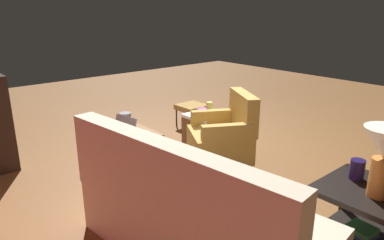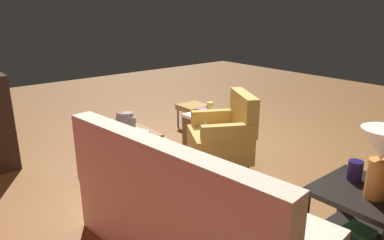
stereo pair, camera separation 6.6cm
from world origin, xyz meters
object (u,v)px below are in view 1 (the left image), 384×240
object	(u,v)px
laptop	(130,129)
couch	(195,219)
table_lamp	(384,151)
yellow_mug	(209,106)
pet_bowl_steel	(125,114)
book_stack_hamper	(205,112)
side_table	(364,212)
small_vase	(357,169)
laptop_desk	(134,137)
ottoman	(192,108)
armchair	(224,136)
book_stack_shelf	(361,231)
tv_remote	(205,111)
wicker_hamper	(205,132)

from	to	relation	value
laptop	couch	bearing A→B (deg)	165.57
table_lamp	laptop	world-z (taller)	table_lamp
yellow_mug	pet_bowl_steel	xyz separation A→B (m)	(2.08, 0.05, -0.57)
book_stack_hamper	side_table	bearing A→B (deg)	166.85
small_vase	laptop_desk	size ratio (longest dim) A/B	0.27
couch	ottoman	xyz separation A→B (m)	(2.37, -1.99, -0.02)
small_vase	yellow_mug	world-z (taller)	small_vase
table_lamp	armchair	bearing A→B (deg)	-12.90
side_table	laptop_desk	distance (m)	2.39
side_table	book_stack_shelf	xyz separation A→B (m)	(0.00, -0.01, -0.17)
couch	armchair	distance (m)	1.71
tv_remote	book_stack_shelf	bearing A→B (deg)	-178.80
side_table	couch	bearing A→B (deg)	50.91
laptop	book_stack_hamper	world-z (taller)	laptop
couch	pet_bowl_steel	world-z (taller)	couch
yellow_mug	tv_remote	distance (m)	0.18
laptop	pet_bowl_steel	size ratio (longest dim) A/B	1.80
table_lamp	tv_remote	distance (m)	2.63
tv_remote	ottoman	world-z (taller)	tv_remote
couch	small_vase	bearing A→B (deg)	-121.19
table_lamp	laptop	xyz separation A→B (m)	(2.40, 0.52, -0.36)
side_table	small_vase	bearing A→B (deg)	-35.54
ottoman	book_stack_hamper	bearing A→B (deg)	150.02
book_stack_hamper	tv_remote	bearing A→B (deg)	-39.07
side_table	small_vase	distance (m)	0.31
table_lamp	tv_remote	size ratio (longest dim) A/B	3.12
laptop_desk	laptop	xyz separation A→B (m)	(-0.01, 0.04, 0.11)
laptop_desk	ottoman	distance (m)	1.76
book_stack_shelf	tv_remote	world-z (taller)	tv_remote
wicker_hamper	ottoman	bearing A→B (deg)	-29.87
yellow_mug	tv_remote	bearing A→B (deg)	-17.82
armchair	wicker_hamper	xyz separation A→B (m)	(0.51, -0.16, -0.12)
laptop_desk	book_stack_hamper	world-z (taller)	book_stack_hamper
side_table	laptop	size ratio (longest dim) A/B	1.77
book_stack_hamper	yellow_mug	distance (m)	0.10
yellow_mug	small_vase	bearing A→B (deg)	167.34
wicker_hamper	tv_remote	distance (m)	0.28
side_table	table_lamp	size ratio (longest dim) A/B	1.28
laptop	laptop_desk	bearing A→B (deg)	-79.37
laptop_desk	yellow_mug	world-z (taller)	yellow_mug
armchair	book_stack_shelf	distance (m)	1.87
armchair	laptop	size ratio (longest dim) A/B	2.54
laptop_desk	pet_bowl_steel	world-z (taller)	laptop_desk
laptop	tv_remote	world-z (taller)	laptop
ottoman	pet_bowl_steel	xyz separation A→B (m)	(1.21, 0.48, -0.29)
couch	book_stack_hamper	size ratio (longest dim) A/B	8.25
laptop	tv_remote	bearing A→B (deg)	-84.91
book_stack_shelf	yellow_mug	world-z (taller)	yellow_mug
laptop	book_stack_hamper	distance (m)	1.12
laptop_desk	tv_remote	bearing A→B (deg)	-85.11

